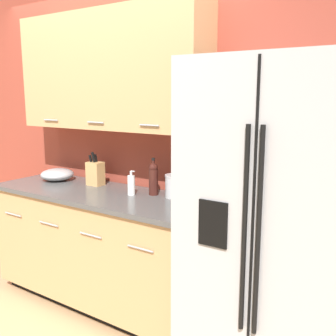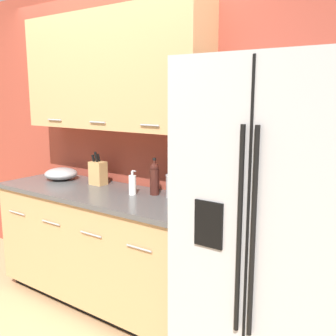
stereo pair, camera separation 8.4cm
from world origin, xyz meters
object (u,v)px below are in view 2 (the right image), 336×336
Objects in this scene: soap_dispenser at (132,185)px; mixing_bowl at (61,174)px; steel_canister at (175,186)px; refrigerator at (276,229)px; knife_block at (98,173)px; wine_bottle at (155,178)px.

soap_dispenser is 0.86m from mixing_bowl.
steel_canister is at bearing 22.07° from soap_dispenser.
soap_dispenser is at bearing -157.93° from steel_canister.
steel_canister is at bearing 163.75° from refrigerator.
knife_block reaches higher than soap_dispenser.
soap_dispenser is (0.45, -0.09, -0.03)m from knife_block.
soap_dispenser reaches higher than mixing_bowl.
steel_canister reaches higher than mixing_bowl.
knife_block is at bearing -177.23° from steel_canister.
refrigerator is 10.25× the size of steel_canister.
wine_bottle is (-1.02, 0.22, 0.13)m from refrigerator.
wine_bottle is 0.17m from soap_dispenser.
refrigerator is at bearing -4.62° from mixing_bowl.
steel_canister is 1.17m from mixing_bowl.
soap_dispenser is at bearing -10.95° from knife_block.
refrigerator reaches higher than soap_dispenser.
refrigerator is 10.03× the size of soap_dispenser.
refrigerator is 6.70× the size of wine_bottle.
mixing_bowl is (-0.86, 0.04, -0.03)m from soap_dispenser.
refrigerator reaches higher than mixing_bowl.
steel_canister is (-0.85, 0.25, 0.08)m from refrigerator.
mixing_bowl is (-0.41, -0.05, -0.05)m from knife_block.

